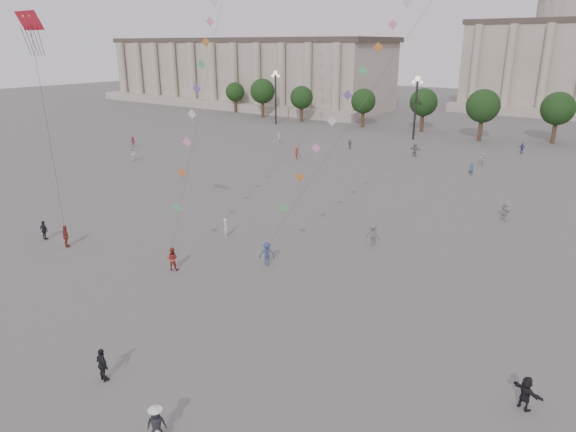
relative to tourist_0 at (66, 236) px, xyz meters
The scene contains 25 objects.
ground 18.93m from the tourist_0, 20.24° to the right, with size 360.00×360.00×0.00m, color #5C5957.
hall_west 104.72m from the tourist_0, 123.24° to the left, with size 84.00×26.22×17.20m.
tree_row 73.76m from the tourist_0, 76.06° to the left, with size 137.12×5.12×8.00m.
lamp_post_far_west 69.36m from the tourist_0, 113.24° to the left, with size 2.00×0.90×10.65m.
lamp_post_mid_west 63.84m from the tourist_0, 87.52° to the left, with size 2.00×0.90×10.65m.
person_crowd_0 64.91m from the tourist_0, 71.24° to the left, with size 0.96×0.40×1.63m, color #38447E.
person_crowd_1 32.67m from the tourist_0, 132.83° to the left, with size 0.92×0.72×1.90m, color silver.
person_crowd_2 43.45m from the tourist_0, 135.34° to the left, with size 1.05×0.60×1.63m, color maroon.
person_crowd_3 34.77m from the tourist_0, ahead, with size 1.53×0.49×1.65m, color black.
person_crowd_4 53.37m from the tourist_0, 69.92° to the left, with size 1.63×0.52×1.75m, color silver.
person_crowd_6 24.99m from the tourist_0, 37.15° to the left, with size 1.19×0.68×1.84m, color #5D5C61.
person_crowd_7 38.96m from the tourist_0, 46.13° to the left, with size 1.72×0.55×1.86m, color #B5B6B1.
person_crowd_10 48.17m from the tourist_0, 106.08° to the left, with size 0.70×0.46×1.91m, color #B3B3AE.
person_crowd_12 50.93m from the tourist_0, 80.22° to the left, with size 1.79×0.57×1.94m, color slate.
person_crowd_13 12.93m from the tourist_0, 46.18° to the left, with size 0.62×0.40×1.69m, color silver.
person_crowd_16 49.56m from the tourist_0, 92.21° to the left, with size 0.89×0.37×1.51m, color slate.
person_crowd_17 38.67m from the tourist_0, 96.27° to the left, with size 1.14×0.65×1.76m, color #A1372B.
person_crowd_20 47.65m from the tourist_0, 66.61° to the left, with size 0.58×0.38×1.59m, color #355479.
tourist_0 is the anchor object (origin of this frame).
tourist_1 19.68m from the tourist_0, 26.60° to the right, with size 1.03×0.43×1.76m, color black.
tourist_4 3.04m from the tourist_0, behind, with size 0.97×0.40×1.66m, color black.
kite_flyer_0 10.57m from the tourist_0, 11.36° to the left, with size 0.85×0.66×1.74m, color #9B312A.
kite_flyer_1 16.87m from the tourist_0, 23.82° to the left, with size 1.19×0.68×1.83m, color navy.
hat_person 25.00m from the tourist_0, 23.47° to the right, with size 0.94×0.93×1.69m.
dragon_kite 17.59m from the tourist_0, 30.24° to the right, with size 4.97×2.57×17.77m.
Camera 1 is at (19.79, -14.15, 15.75)m, focal length 32.00 mm.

